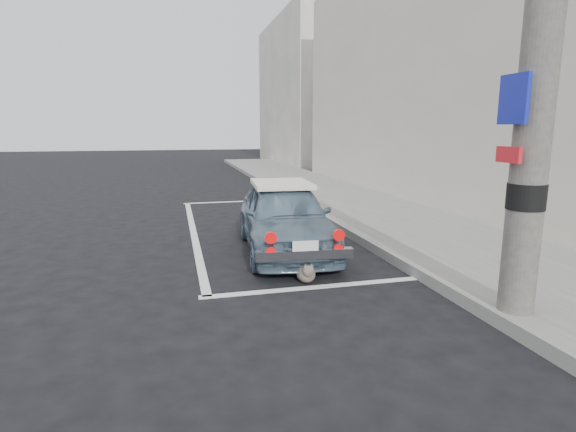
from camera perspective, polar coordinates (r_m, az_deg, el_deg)
name	(u,v)px	position (r m, az deg, el deg)	size (l,w,h in m)	color
ground	(273,278)	(6.00, -1.91, -7.83)	(80.00, 80.00, 0.00)	black
sidewalk	(413,228)	(8.94, 15.63, -1.47)	(2.80, 40.00, 0.15)	slate
shop_building	(496,63)	(12.27, 24.96, 17.22)	(3.50, 18.00, 7.00)	beige
building_far	(306,93)	(26.73, 2.26, 15.33)	(3.50, 10.00, 8.00)	#ACA49C
pline_rear	(321,287)	(5.67, 4.19, -8.95)	(3.00, 0.12, 0.01)	silver
pline_front	(240,201)	(12.33, -6.15, 1.86)	(3.00, 0.12, 0.01)	silver
pline_side	(193,232)	(8.78, -11.92, -2.00)	(0.12, 7.00, 0.01)	silver
retro_coupe	(285,217)	(7.16, -0.42, -0.08)	(1.58, 3.37, 1.11)	slate
cat	(306,272)	(5.79, 2.32, -7.14)	(0.28, 0.55, 0.30)	#6E6054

